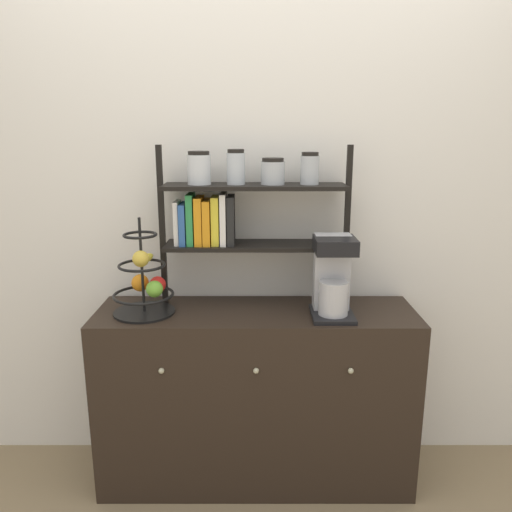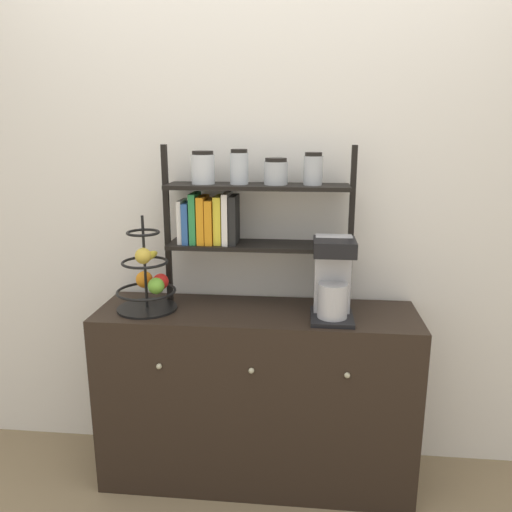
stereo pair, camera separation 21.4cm
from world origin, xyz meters
The scene contains 6 objects.
ground_plane centered at (0.00, 0.00, 0.00)m, with size 12.00×12.00×0.00m, color #847051.
wall_back centered at (0.00, 0.45, 1.30)m, with size 7.00×0.05×2.60m, color silver.
sideboard centered at (0.00, 0.20, 0.42)m, with size 1.41×0.42×0.83m.
coffee_maker centered at (0.33, 0.16, 1.00)m, with size 0.18×0.22×0.35m.
fruit_stand centered at (-0.48, 0.18, 0.97)m, with size 0.26×0.26×0.42m.
shelf_hutch centered at (-0.10, 0.31, 1.28)m, with size 0.85×0.20×0.71m.
Camera 1 is at (-0.00, -1.87, 1.60)m, focal length 35.00 mm.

